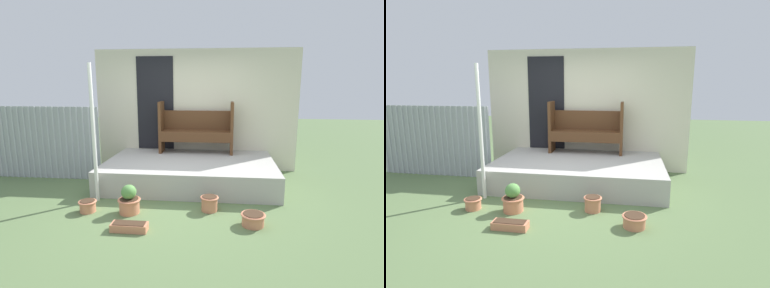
{
  "view_description": "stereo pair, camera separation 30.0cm",
  "coord_description": "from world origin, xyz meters",
  "views": [
    {
      "loc": [
        0.75,
        -4.53,
        1.89
      ],
      "look_at": [
        0.24,
        0.34,
        0.89
      ],
      "focal_mm": 28.0,
      "sensor_mm": 36.0,
      "label": 1
    },
    {
      "loc": [
        1.05,
        -4.49,
        1.89
      ],
      "look_at": [
        0.24,
        0.34,
        0.89
      ],
      "focal_mm": 28.0,
      "sensor_mm": 36.0,
      "label": 2
    }
  ],
  "objects": [
    {
      "name": "flower_pot_far_right",
      "position": [
        1.18,
        -0.73,
        0.1
      ],
      "size": [
        0.34,
        0.34,
        0.17
      ],
      "color": "tan",
      "rests_on": "ground_plane"
    },
    {
      "name": "flower_pot_left",
      "position": [
        -1.23,
        -0.53,
        0.1
      ],
      "size": [
        0.27,
        0.27,
        0.18
      ],
      "color": "tan",
      "rests_on": "ground_plane"
    },
    {
      "name": "fence_corrugated",
      "position": [
        -2.85,
        0.96,
        0.72
      ],
      "size": [
        2.42,
        0.05,
        1.45
      ],
      "color": "#9EA3A8",
      "rests_on": "ground_plane"
    },
    {
      "name": "planter_box_rect",
      "position": [
        -0.43,
        -1.04,
        0.05
      ],
      "size": [
        0.48,
        0.18,
        0.11
      ],
      "color": "tan",
      "rests_on": "ground_plane"
    },
    {
      "name": "flower_pot_right",
      "position": [
        0.57,
        -0.3,
        0.13
      ],
      "size": [
        0.28,
        0.28,
        0.23
      ],
      "color": "tan",
      "rests_on": "ground_plane"
    },
    {
      "name": "porch_slab",
      "position": [
        0.14,
        0.97,
        0.22
      ],
      "size": [
        3.17,
        1.94,
        0.44
      ],
      "color": "#B2AFA8",
      "rests_on": "ground_plane"
    },
    {
      "name": "flower_pot_middle",
      "position": [
        -0.6,
        -0.51,
        0.19
      ],
      "size": [
        0.34,
        0.34,
        0.43
      ],
      "color": "tan",
      "rests_on": "ground_plane"
    },
    {
      "name": "ground_plane",
      "position": [
        0.0,
        0.0,
        0.0
      ],
      "size": [
        24.0,
        24.0,
        0.0
      ],
      "primitive_type": "plane",
      "color": "#5B7547"
    },
    {
      "name": "support_post",
      "position": [
        -1.27,
        -0.08,
        1.09
      ],
      "size": [
        0.06,
        0.06,
        2.19
      ],
      "color": "white",
      "rests_on": "ground_plane"
    },
    {
      "name": "house_wall",
      "position": [
        0.1,
        1.97,
        1.31
      ],
      "size": [
        4.37,
        0.08,
        2.6
      ],
      "color": "beige",
      "rests_on": "ground_plane"
    },
    {
      "name": "bench",
      "position": [
        0.2,
        1.67,
        0.97
      ],
      "size": [
        1.54,
        0.41,
        1.07
      ],
      "rotation": [
        0.0,
        0.0,
        -0.0
      ],
      "color": "#54331C",
      "rests_on": "porch_slab"
    }
  ]
}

